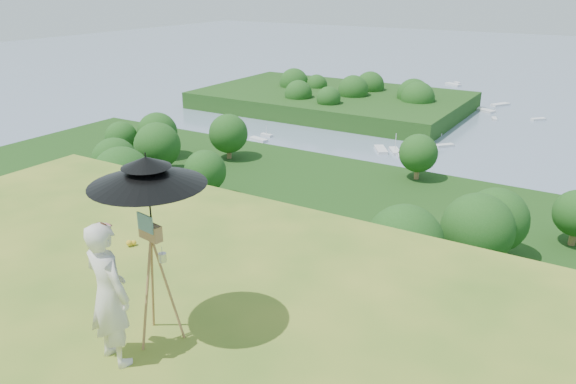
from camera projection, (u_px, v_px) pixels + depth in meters
The scene contains 9 objects.
shoreline_tier at pixel (546, 288), 78.10m from camera, with size 170.00×28.00×8.00m, color #686153.
peninsula at pixel (332, 92), 176.01m from camera, with size 90.00×60.00×12.00m, color #14370F, non-canonical shape.
slope_trees at pixel (505, 277), 38.77m from camera, with size 110.00×50.00×6.00m, color #1A4514, non-canonical shape.
harbor_town at pixel (554, 246), 75.79m from camera, with size 110.00×22.00×5.00m, color silver, non-canonical shape.
moored_boats at pixel (547, 129), 151.89m from camera, with size 140.00×140.00×0.70m, color silver, non-canonical shape.
painter at pixel (108, 294), 6.39m from camera, with size 0.65×0.43×1.79m, color silver.
field_easel at pixel (155, 278), 6.82m from camera, with size 0.65×0.65×1.71m, color #93653D, non-canonical shape.
sun_umbrella at pixel (149, 195), 6.46m from camera, with size 1.36×1.36×1.03m, color black, non-canonical shape.
painter_cap at pixel (100, 227), 6.10m from camera, with size 0.18×0.22×0.10m, color #CA6E70, non-canonical shape.
Camera 1 is at (5.05, -1.98, 4.25)m, focal length 35.00 mm.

